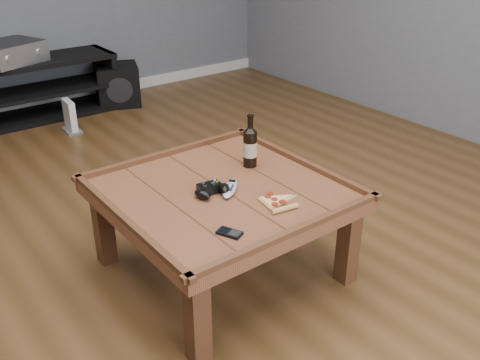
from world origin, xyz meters
TOP-DOWN VIEW (x-y plane):
  - ground at (0.00, 0.00)m, footprint 6.00×6.00m
  - baseboard at (0.00, 2.99)m, footprint 5.00×0.02m
  - coffee_table at (0.00, 0.00)m, footprint 1.03×1.03m
  - media_console at (0.00, 2.75)m, footprint 1.40×0.45m
  - beer_bottle at (0.26, 0.12)m, footprint 0.07×0.07m
  - game_controller at (-0.07, -0.02)m, footprint 0.18×0.14m
  - pizza_slice at (0.11, -0.26)m, footprint 0.17×0.25m
  - smartphone at (-0.20, -0.33)m, footprint 0.09×0.11m
  - remote_control at (0.02, -0.04)m, footprint 0.18×0.17m
  - av_receiver at (-0.12, 2.74)m, footprint 0.58×0.53m
  - subwoofer at (0.74, 2.66)m, footprint 0.47×0.47m
  - game_console at (0.12, 2.26)m, footprint 0.13×0.21m

SIDE VIEW (x-z plane):
  - ground at x=0.00m, z-range 0.00..0.00m
  - baseboard at x=0.00m, z-range 0.00..0.10m
  - game_console at x=0.12m, z-range -0.01..0.25m
  - subwoofer at x=0.74m, z-range 0.00..0.36m
  - media_console at x=0.00m, z-range 0.00..0.50m
  - coffee_table at x=0.00m, z-range 0.15..0.63m
  - smartphone at x=-0.20m, z-range 0.45..0.46m
  - pizza_slice at x=0.11m, z-range 0.45..0.47m
  - remote_control at x=0.02m, z-range 0.45..0.48m
  - game_controller at x=-0.07m, z-range 0.45..0.50m
  - beer_bottle at x=0.26m, z-range 0.42..0.69m
  - av_receiver at x=-0.12m, z-range 0.50..0.66m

